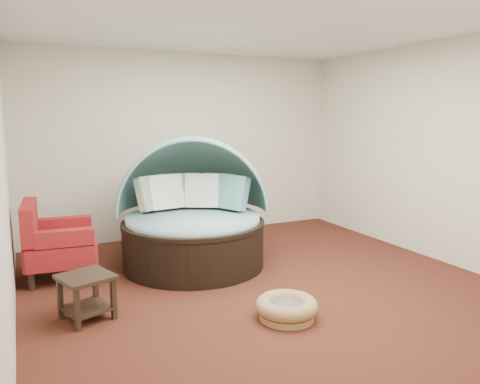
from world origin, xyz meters
name	(u,v)px	position (x,y,z in m)	size (l,w,h in m)	color
floor	(261,284)	(0.00, 0.00, 0.00)	(5.00, 5.00, 0.00)	#4C2315
wall_back	(186,146)	(0.00, 2.50, 1.40)	(5.00, 5.00, 0.00)	beige
wall_front	(460,196)	(0.00, -2.50, 1.40)	(5.00, 5.00, 0.00)	beige
wall_left	(3,172)	(-2.50, 0.00, 1.40)	(5.00, 5.00, 0.00)	beige
wall_right	(432,152)	(2.50, 0.00, 1.40)	(5.00, 5.00, 0.00)	beige
ceiling	(264,24)	(0.00, 0.00, 2.80)	(5.00, 5.00, 0.00)	white
canopy_daybed	(193,205)	(-0.43, 1.04, 0.75)	(2.29, 2.25, 1.62)	black
pet_basket	(287,308)	(-0.21, -0.90, 0.11)	(0.64, 0.64, 0.20)	brown
red_armchair	(55,243)	(-2.06, 1.20, 0.42)	(0.84, 0.85, 0.92)	black
side_table	(86,291)	(-1.89, -0.10, 0.27)	(0.56, 0.56, 0.42)	black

